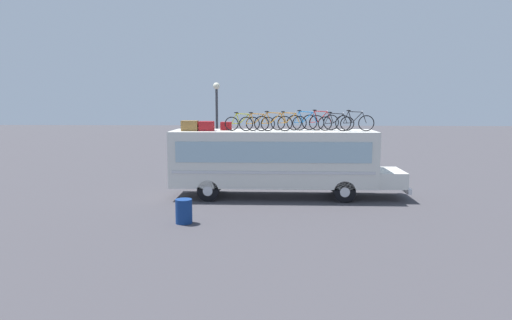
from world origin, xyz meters
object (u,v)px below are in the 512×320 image
at_px(trash_bin, 184,211).
at_px(rooftop_bicycle_6, 320,122).
at_px(rooftop_bicycle_7, 336,123).
at_px(bus, 277,159).
at_px(street_lamp, 217,118).
at_px(rooftop_bicycle_1, 242,123).
at_px(rooftop_bicycle_8, 355,122).
at_px(rooftop_bicycle_4, 289,122).
at_px(rooftop_bicycle_2, 257,123).
at_px(luggage_bag_3, 226,126).
at_px(luggage_bag_1, 190,126).
at_px(rooftop_bicycle_3, 273,123).
at_px(rooftop_bicycle_5, 305,122).
at_px(luggage_bag_2, 207,126).

bearing_deg(trash_bin, rooftop_bicycle_6, 43.31).
bearing_deg(rooftop_bicycle_7, bus, -177.89).
relative_size(bus, street_lamp, 1.97).
xyz_separation_m(rooftop_bicycle_1, rooftop_bicycle_8, (5.10, -0.03, 0.04)).
bearing_deg(rooftop_bicycle_8, rooftop_bicycle_4, 170.90).
bearing_deg(trash_bin, rooftop_bicycle_8, 32.98).
xyz_separation_m(bus, rooftop_bicycle_4, (0.53, 0.22, 1.70)).
relative_size(rooftop_bicycle_1, rooftop_bicycle_2, 0.99).
relative_size(bus, luggage_bag_3, 21.94).
bearing_deg(luggage_bag_3, rooftop_bicycle_7, -1.78).
bearing_deg(rooftop_bicycle_4, rooftop_bicycle_2, -159.93).
height_order(rooftop_bicycle_2, rooftop_bicycle_6, rooftop_bicycle_6).
relative_size(rooftop_bicycle_4, street_lamp, 0.30).
height_order(luggage_bag_1, rooftop_bicycle_8, rooftop_bicycle_8).
relative_size(luggage_bag_3, rooftop_bicycle_3, 0.28).
bearing_deg(rooftop_bicycle_8, bus, 175.80).
height_order(luggage_bag_1, rooftop_bicycle_2, rooftop_bicycle_2).
relative_size(rooftop_bicycle_3, rooftop_bicycle_7, 1.04).
xyz_separation_m(bus, trash_bin, (-3.45, -4.76, -1.34)).
relative_size(rooftop_bicycle_4, rooftop_bicycle_7, 1.00).
relative_size(rooftop_bicycle_2, rooftop_bicycle_4, 0.98).
height_order(rooftop_bicycle_2, rooftop_bicycle_5, rooftop_bicycle_5).
bearing_deg(rooftop_bicycle_8, rooftop_bicycle_1, 179.63).
relative_size(luggage_bag_1, rooftop_bicycle_6, 0.44).
xyz_separation_m(luggage_bag_2, rooftop_bicycle_1, (1.63, 0.05, 0.14)).
height_order(luggage_bag_2, rooftop_bicycle_3, rooftop_bicycle_3).
distance_m(bus, rooftop_bicycle_4, 1.79).
distance_m(luggage_bag_1, street_lamp, 4.99).
height_order(luggage_bag_3, trash_bin, luggage_bag_3).
xyz_separation_m(luggage_bag_3, rooftop_bicycle_5, (3.70, -0.03, 0.20)).
relative_size(bus, rooftop_bicycle_1, 6.69).
xyz_separation_m(rooftop_bicycle_6, trash_bin, (-5.46, -5.15, -3.07)).
bearing_deg(rooftop_bicycle_3, trash_bin, -126.34).
bearing_deg(bus, rooftop_bicycle_4, 22.61).
xyz_separation_m(bus, luggage_bag_2, (-3.24, -0.28, 1.54)).
height_order(luggage_bag_1, trash_bin, luggage_bag_1).
xyz_separation_m(luggage_bag_2, trash_bin, (-0.21, -4.49, -2.89)).
bearing_deg(rooftop_bicycle_5, rooftop_bicycle_7, -5.20).
bearing_deg(trash_bin, luggage_bag_1, 97.16).
bearing_deg(rooftop_bicycle_2, luggage_bag_2, 179.04).
distance_m(rooftop_bicycle_2, trash_bin, 5.94).
relative_size(luggage_bag_1, rooftop_bicycle_5, 0.43).
relative_size(rooftop_bicycle_2, rooftop_bicycle_3, 0.94).
xyz_separation_m(luggage_bag_3, rooftop_bicycle_1, (0.79, -0.48, 0.17)).
distance_m(rooftop_bicycle_5, trash_bin, 7.54).
height_order(rooftop_bicycle_6, street_lamp, street_lamp).
relative_size(rooftop_bicycle_5, street_lamp, 0.32).
xyz_separation_m(luggage_bag_3, rooftop_bicycle_3, (2.21, -0.59, 0.19)).
height_order(luggage_bag_1, rooftop_bicycle_1, rooftop_bicycle_1).
bearing_deg(luggage_bag_2, bus, 4.88).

